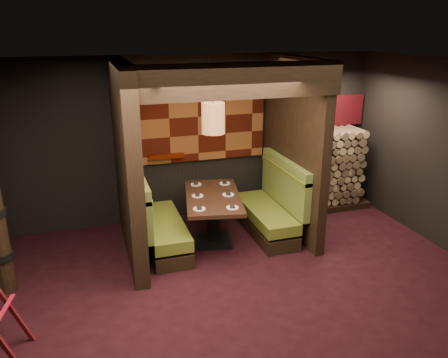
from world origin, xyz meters
TOP-DOWN VIEW (x-y plane):
  - floor at (0.00, 0.00)m, footprint 6.50×5.50m
  - ceiling at (0.00, 0.00)m, footprint 6.50×5.50m
  - wall_back at (0.00, 2.76)m, footprint 6.50×0.02m
  - wall_front at (0.00, -2.76)m, footprint 6.50×0.02m
  - partition_left at (-1.35, 1.65)m, footprint 0.20×2.20m
  - partition_right at (1.30, 1.70)m, footprint 0.15×2.10m
  - header_beam at (-0.02, 0.70)m, footprint 2.85×0.18m
  - tapa_back_panel at (-0.02, 2.71)m, footprint 2.40×0.06m
  - tapa_side_panel at (-1.23, 1.82)m, footprint 0.04×1.85m
  - lacquer_shelf at (-0.60, 2.65)m, footprint 0.60×0.12m
  - booth_bench_left at (-0.96, 1.65)m, footprint 0.68×1.60m
  - booth_bench_right at (0.93, 1.65)m, footprint 0.68×1.60m
  - dining_table at (-0.09, 1.57)m, footprint 1.11×1.65m
  - place_settings at (-0.09, 1.57)m, footprint 0.86×1.29m
  - pendant_lamp at (-0.09, 1.52)m, footprint 0.33×0.33m
  - firewood_stack at (2.29, 2.35)m, footprint 1.73×0.70m
  - mosaic_header at (2.29, 2.68)m, footprint 1.83×0.10m
  - bay_front_post at (1.39, 1.96)m, footprint 0.08×0.08m

SIDE VIEW (x-z plane):
  - floor at x=0.00m, z-range -0.02..0.00m
  - booth_bench_left at x=-0.96m, z-range -0.17..0.97m
  - booth_bench_right at x=0.93m, z-range -0.17..0.97m
  - dining_table at x=-0.09m, z-range 0.16..0.96m
  - firewood_stack at x=2.29m, z-range 0.00..1.50m
  - place_settings at x=-0.09m, z-range 0.80..0.83m
  - lacquer_shelf at x=-0.60m, z-range 1.15..1.21m
  - wall_back at x=0.00m, z-range 0.00..2.85m
  - wall_front at x=0.00m, z-range 0.00..2.85m
  - partition_left at x=-1.35m, z-range 0.00..2.85m
  - partition_right at x=1.30m, z-range 0.00..2.85m
  - bay_front_post at x=1.39m, z-range 0.00..2.85m
  - mosaic_header at x=2.29m, z-range 1.50..2.06m
  - tapa_back_panel at x=-0.02m, z-range 1.04..2.60m
  - tapa_side_panel at x=-1.23m, z-range 1.12..2.58m
  - pendant_lamp at x=-0.09m, z-range 1.49..2.55m
  - header_beam at x=-0.02m, z-range 2.41..2.85m
  - ceiling at x=0.00m, z-range 2.85..2.87m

